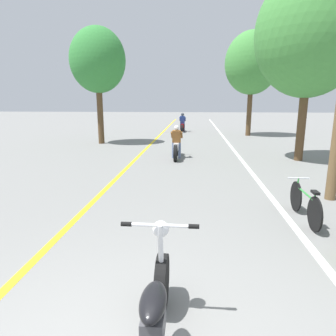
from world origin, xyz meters
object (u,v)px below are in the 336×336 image
roadside_tree_left (98,61)px  bicycle_parked (305,203)px  motorcycle_foreground (154,317)px  roadside_tree_right_far (252,63)px  roadside_tree_right_near (310,34)px  motorcycle_rider_lead (176,146)px  motorcycle_rider_far (182,125)px

roadside_tree_left → bicycle_parked: bearing=-54.7°
motorcycle_foreground → roadside_tree_right_far: bearing=77.8°
roadside_tree_right_near → motorcycle_rider_lead: roadside_tree_right_near is taller
roadside_tree_left → motorcycle_rider_far: 8.85m
motorcycle_rider_far → bicycle_parked: (3.09, -17.10, -0.19)m
roadside_tree_right_near → bicycle_parked: roadside_tree_right_near is taller
roadside_tree_left → motorcycle_foreground: (4.77, -13.80, -3.95)m
roadside_tree_right_far → roadside_tree_right_near: bearing=-86.6°
roadside_tree_right_far → motorcycle_rider_far: roadside_tree_right_far is taller
roadside_tree_left → motorcycle_foreground: 15.13m
roadside_tree_right_far → bicycle_parked: (-1.44, -14.89, -4.32)m
motorcycle_foreground → bicycle_parked: motorcycle_foreground is taller
roadside_tree_right_near → roadside_tree_left: 10.11m
motorcycle_rider_lead → bicycle_parked: (2.91, -6.37, -0.16)m
motorcycle_rider_lead → motorcycle_rider_far: size_ratio=1.06×
motorcycle_foreground → motorcycle_rider_lead: (-0.38, 9.84, 0.10)m
roadside_tree_right_far → bicycle_parked: roadside_tree_right_far is taller
roadside_tree_right_near → motorcycle_foreground: size_ratio=3.38×
roadside_tree_right_far → motorcycle_rider_lead: (-4.36, -8.52, -4.16)m
bicycle_parked → roadside_tree_right_near: bearing=72.8°
roadside_tree_left → roadside_tree_right_near: bearing=-23.5°
roadside_tree_right_near → motorcycle_rider_lead: bearing=179.2°
motorcycle_foreground → motorcycle_rider_lead: 9.85m
roadside_tree_right_near → motorcycle_rider_far: bearing=115.1°
roadside_tree_right_near → roadside_tree_left: size_ratio=1.15×
roadside_tree_right_far → roadside_tree_left: bearing=-152.5°
roadside_tree_right_far → motorcycle_rider_lead: size_ratio=3.23×
motorcycle_foreground → motorcycle_rider_far: bearing=91.5°
motorcycle_rider_lead → roadside_tree_right_far: bearing=62.9°
roadside_tree_right_near → roadside_tree_left: (-9.26, 4.03, -0.33)m
motorcycle_foreground → bicycle_parked: bearing=53.8°
motorcycle_rider_far → roadside_tree_right_far: bearing=-26.0°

